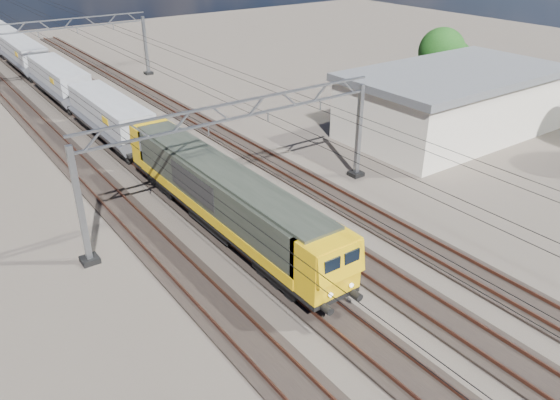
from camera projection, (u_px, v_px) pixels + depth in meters
ground at (280, 240)px, 30.88m from camera, size 160.00×160.00×0.00m
track_outer_west at (184, 274)px, 27.73m from camera, size 2.60×140.00×0.30m
track_loco at (250, 250)px, 29.81m from camera, size 2.60×140.00×0.30m
track_inner_east at (308, 228)px, 31.89m from camera, size 2.60×140.00×0.30m
track_outer_east at (358, 210)px, 33.97m from camera, size 2.60×140.00×0.30m
catenary_gantry_mid at (240, 154)px, 32.01m from camera, size 19.90×0.90×7.11m
catenary_gantry_far at (61, 51)px, 58.08m from camera, size 19.90×0.90×7.11m
overhead_wires at (205, 107)px, 34.07m from camera, size 12.03×140.00×0.53m
locomotive at (222, 194)px, 30.86m from camera, size 2.76×21.10×3.62m
hopper_wagon_lead at (110, 116)px, 43.71m from camera, size 3.38×13.00×3.25m
hopper_wagon_mid at (59, 79)px, 53.99m from camera, size 3.38×13.00×3.25m
hopper_wagon_third at (24, 54)px, 64.28m from camera, size 3.38×13.00×3.25m
industrial_shed at (452, 102)px, 45.44m from camera, size 18.60×10.60×5.40m
tree_far at (445, 53)px, 54.64m from camera, size 5.15×4.75×6.92m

